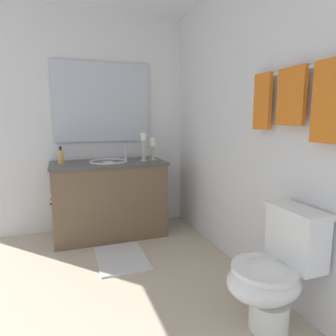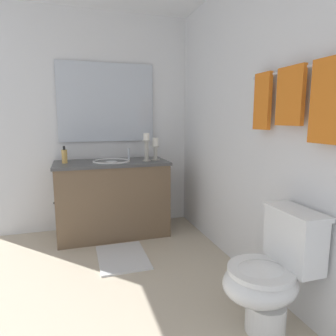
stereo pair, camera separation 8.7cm
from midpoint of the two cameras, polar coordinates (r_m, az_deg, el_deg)
name	(u,v)px [view 1 (the left image)]	position (r m, az deg, el deg)	size (l,w,h in m)	color
floor	(114,288)	(2.52, -11.38, -21.48)	(2.79, 2.25, 0.02)	beige
wall_back	(245,125)	(2.57, 13.52, 7.97)	(2.79, 0.04, 2.45)	white
wall_left	(90,123)	(3.56, -15.33, 8.21)	(0.04, 2.25, 2.45)	white
vanity_cabinet	(110,199)	(3.36, -11.80, -5.75)	(0.58, 1.21, 0.82)	brown
sink_basin	(109,165)	(3.29, -11.99, 0.50)	(0.40, 0.40, 0.24)	white
mirror	(103,102)	(3.53, -13.02, 12.06)	(0.02, 1.07, 0.87)	silver
candle_holder_tall	(152,149)	(3.33, -3.74, 3.72)	(0.09, 0.09, 0.25)	#B7B2A5
candle_holder_short	(144,146)	(3.26, -5.43, 4.11)	(0.09, 0.09, 0.30)	#B7B2A5
soap_bottle	(61,157)	(3.26, -20.46, 2.04)	(0.06, 0.06, 0.18)	#E5B259
toilet	(273,272)	(1.99, 18.21, -18.35)	(0.39, 0.54, 0.75)	white
towel_bar	(295,70)	(2.07, 21.93, 16.90)	(0.02, 0.02, 0.84)	silver
towel_near_vanity	(263,102)	(2.26, 16.50, 12.02)	(0.17, 0.03, 0.39)	orange
towel_center	(291,96)	(2.04, 21.27, 12.57)	(0.23, 0.03, 0.36)	orange
towel_near_corner	(328,101)	(1.83, 27.02, 11.22)	(0.20, 0.03, 0.45)	orange
bath_mat	(121,258)	(2.92, -9.75, -16.51)	(0.60, 0.44, 0.02)	silver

